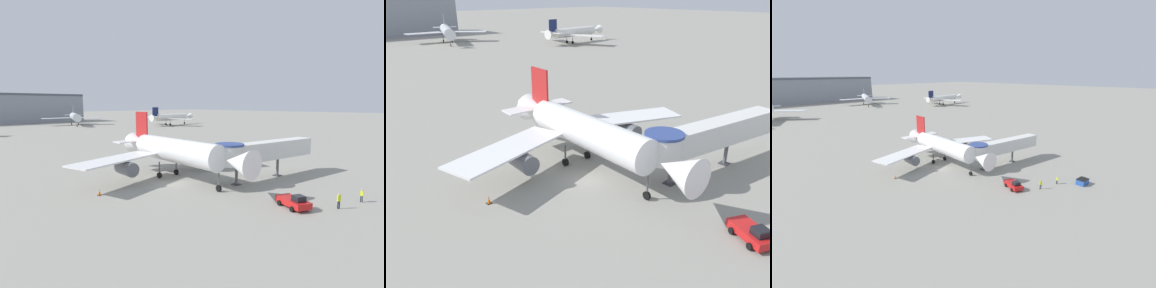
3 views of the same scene
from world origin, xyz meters
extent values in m
plane|color=gray|center=(0.00, 0.00, 0.00)|extent=(800.00, 800.00, 0.00)
cylinder|color=white|center=(2.07, 2.26, 4.53)|extent=(5.06, 18.43, 3.79)
cone|color=white|center=(1.17, -10.42, 4.53)|extent=(4.07, 4.43, 3.79)
cone|color=white|center=(2.80, 12.66, 4.53)|extent=(4.18, 5.94, 3.79)
cube|color=white|center=(-6.74, 5.65, 3.86)|extent=(14.91, 7.80, 0.22)
cube|color=white|center=(11.26, 4.38, 3.86)|extent=(14.89, 9.51, 0.22)
cube|color=#B21E1E|center=(2.78, 12.38, 7.94)|extent=(0.50, 3.66, 4.93)
cube|color=white|center=(2.82, 12.95, 5.19)|extent=(9.85, 3.23, 0.18)
cylinder|color=#565960|center=(-5.68, 4.47, 2.57)|extent=(2.34, 3.79, 2.08)
cylinder|color=#565960|center=(10.04, 3.37, 2.57)|extent=(2.34, 3.79, 2.08)
cylinder|color=#4C4C51|center=(1.41, -6.98, 1.54)|extent=(0.18, 0.18, 2.18)
cylinder|color=black|center=(1.41, -6.98, 0.45)|extent=(0.32, 0.92, 0.90)
cylinder|color=#4C4C51|center=(0.52, 4.65, 1.54)|extent=(0.22, 0.22, 2.18)
cylinder|color=black|center=(0.52, 4.65, 0.45)|extent=(0.46, 0.93, 0.90)
cylinder|color=#4C4C51|center=(3.93, 4.41, 1.54)|extent=(0.22, 0.22, 2.18)
cylinder|color=black|center=(3.93, 4.41, 0.45)|extent=(0.46, 0.93, 0.90)
cube|color=silver|center=(13.45, -7.74, 4.53)|extent=(18.24, 5.41, 2.80)
cylinder|color=silver|center=(4.53, -6.32, 4.53)|extent=(3.90, 3.90, 2.80)
cylinder|color=navy|center=(4.53, -6.32, 6.08)|extent=(4.10, 4.10, 0.30)
cylinder|color=#56565B|center=(5.96, -6.54, 1.56)|extent=(0.44, 0.44, 3.13)
cube|color=#333338|center=(5.96, -6.54, 0.06)|extent=(1.10, 1.10, 0.12)
cylinder|color=#56565B|center=(15.23, -8.02, 1.56)|extent=(0.44, 0.44, 3.13)
cube|color=#333338|center=(15.23, -8.02, 0.06)|extent=(1.10, 1.10, 0.12)
cube|color=red|center=(2.69, -17.02, 0.66)|extent=(3.52, 4.55, 0.72)
cube|color=black|center=(2.30, -17.86, 1.35)|extent=(1.55, 1.54, 0.65)
cylinder|color=black|center=(1.31, -17.62, 0.30)|extent=(0.54, 0.68, 0.61)
cylinder|color=black|center=(3.12, -18.47, 0.30)|extent=(0.54, 0.68, 0.61)
cylinder|color=black|center=(2.26, -15.57, 0.30)|extent=(0.54, 0.68, 0.61)
cylinder|color=black|center=(4.08, -16.42, 0.30)|extent=(0.54, 0.68, 0.61)
cube|color=black|center=(-10.81, 3.04, 0.02)|extent=(0.51, 0.51, 0.04)
cone|color=orange|center=(-10.81, 3.04, 0.44)|extent=(0.35, 0.35, 0.80)
cylinder|color=white|center=(-10.81, 3.04, 0.53)|extent=(0.19, 0.19, 0.10)
cube|color=black|center=(14.84, 0.96, 0.02)|extent=(0.48, 0.48, 0.04)
cone|color=orange|center=(14.84, 0.96, 0.42)|extent=(0.33, 0.33, 0.76)
cylinder|color=white|center=(14.84, 0.96, 0.51)|extent=(0.18, 0.18, 0.09)
cylinder|color=#1E2338|center=(10.34, -22.12, 0.39)|extent=(0.11, 0.11, 0.78)
cylinder|color=#1E2338|center=(10.32, -21.96, 0.39)|extent=(0.11, 0.11, 0.78)
cube|color=#D1E019|center=(10.33, -22.04, 1.09)|extent=(0.20, 0.32, 0.62)
sphere|color=tan|center=(10.33, -22.04, 1.50)|extent=(0.21, 0.21, 0.21)
cylinder|color=#1E2338|center=(5.88, -20.84, 0.44)|extent=(0.13, 0.13, 0.88)
cylinder|color=#1E2338|center=(6.03, -20.95, 0.44)|extent=(0.13, 0.13, 0.88)
cube|color=#D1E019|center=(5.96, -20.90, 1.23)|extent=(0.40, 0.37, 0.70)
sphere|color=tan|center=(5.96, -20.90, 1.70)|extent=(0.24, 0.24, 0.24)
cylinder|color=silver|center=(41.27, 127.65, 4.69)|extent=(11.53, 23.13, 3.85)
cone|color=silver|center=(36.06, 113.31, 4.69)|extent=(5.06, 5.29, 3.85)
cone|color=silver|center=(45.68, 139.83, 4.69)|extent=(5.59, 6.74, 3.85)
cube|color=silver|center=(33.76, 133.45, 4.02)|extent=(14.38, 5.79, 0.22)
cube|color=silver|center=(50.74, 127.29, 4.02)|extent=(14.48, 12.93, 0.22)
cube|color=slate|center=(45.58, 139.56, 8.15)|extent=(1.70, 4.14, 5.01)
cube|color=silver|center=(45.78, 140.10, 5.36)|extent=(10.12, 6.14, 0.18)
cylinder|color=#4C4C51|center=(37.38, 116.93, 1.66)|extent=(0.18, 0.18, 2.21)
cylinder|color=black|center=(37.38, 116.93, 0.55)|extent=(0.62, 1.12, 1.10)
cylinder|color=#4C4C51|center=(40.63, 130.97, 1.66)|extent=(0.22, 0.22, 2.21)
cylinder|color=black|center=(40.63, 130.97, 0.55)|extent=(0.75, 1.17, 1.10)
cylinder|color=#4C4C51|center=(43.88, 129.79, 1.66)|extent=(0.22, 0.22, 2.21)
cylinder|color=black|center=(43.88, 129.79, 0.55)|extent=(0.75, 1.17, 1.10)
cylinder|color=white|center=(80.56, 93.18, 4.39)|extent=(23.33, 6.37, 3.57)
cone|color=white|center=(95.37, 95.01, 4.39)|extent=(4.34, 4.03, 3.57)
cone|color=white|center=(67.87, 91.62, 4.39)|extent=(5.76, 4.20, 3.57)
cube|color=white|center=(78.77, 83.94, 3.77)|extent=(10.75, 15.17, 0.22)
cube|color=white|center=(76.58, 101.71, 3.77)|extent=(7.81, 15.05, 0.22)
cube|color=#141E4C|center=(68.14, 91.65, 7.61)|extent=(4.20, 0.75, 4.64)
cube|color=white|center=(67.61, 91.58, 5.02)|extent=(4.12, 10.03, 0.18)
cylinder|color=#4C4C51|center=(91.71, 94.56, 1.58)|extent=(0.18, 0.18, 2.05)
cylinder|color=black|center=(91.71, 94.56, 0.55)|extent=(1.12, 0.39, 1.10)
cylinder|color=#4C4C51|center=(77.90, 91.23, 1.58)|extent=(0.22, 0.22, 2.05)
cylinder|color=black|center=(77.90, 91.23, 0.55)|extent=(1.14, 0.53, 1.10)
cylinder|color=#4C4C51|center=(77.50, 94.42, 1.58)|extent=(0.22, 0.22, 2.05)
cylinder|color=black|center=(77.50, 94.42, 0.55)|extent=(1.14, 0.53, 1.10)
camera|label=1|loc=(-29.02, -32.23, 11.90)|focal=28.00mm
camera|label=2|loc=(-25.86, -26.80, 19.44)|focal=35.00mm
camera|label=3|loc=(-35.83, -42.04, 21.33)|focal=24.00mm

